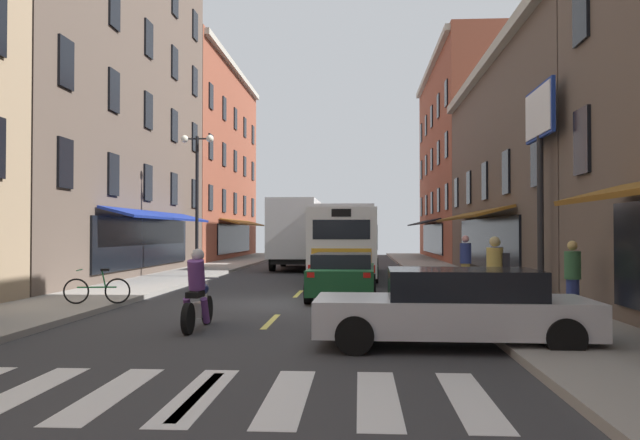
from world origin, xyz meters
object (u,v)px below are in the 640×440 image
at_px(billboard_sign, 540,139).
at_px(pedestrian_rear, 497,268).
at_px(sedan_mid, 455,307).
at_px(bicycle_near, 97,290).
at_px(sedan_far, 309,251).
at_px(pedestrian_far, 466,262).
at_px(pedestrian_near, 496,274).
at_px(street_lamp_twin, 197,198).
at_px(motorcycle_rider, 198,295).
at_px(sedan_near, 343,275).
at_px(transit_bus, 348,241).
at_px(box_truck, 297,234).
at_px(pedestrian_mid, 573,277).

distance_m(billboard_sign, pedestrian_rear, 3.80).
distance_m(sedan_mid, bicycle_near, 9.84).
xyz_separation_m(sedan_far, pedestrian_far, (6.87, -22.63, 0.32)).
bearing_deg(pedestrian_near, sedan_far, 22.03).
relative_size(pedestrian_rear, street_lamp_twin, 0.28).
relative_size(billboard_sign, street_lamp_twin, 0.99).
height_order(sedan_mid, pedestrian_near, pedestrian_near).
height_order(sedan_mid, pedestrian_far, pedestrian_far).
height_order(sedan_mid, pedestrian_rear, pedestrian_rear).
relative_size(billboard_sign, pedestrian_rear, 3.55).
xyz_separation_m(sedan_mid, street_lamp_twin, (-8.58, 15.61, 2.77)).
xyz_separation_m(billboard_sign, pedestrian_near, (-2.04, -3.80, -3.53)).
distance_m(motorcycle_rider, pedestrian_far, 10.47).
bearing_deg(motorcycle_rider, sedan_near, 66.15).
distance_m(sedan_near, pedestrian_far, 4.25).
bearing_deg(sedan_mid, sedan_far, 98.96).
bearing_deg(bicycle_near, pedestrian_near, -10.55).
xyz_separation_m(bicycle_near, pedestrian_far, (10.26, 4.70, 0.55)).
bearing_deg(pedestrian_far, transit_bus, 125.53).
bearing_deg(motorcycle_rider, box_truck, 90.15).
distance_m(transit_bus, bicycle_near, 14.32).
bearing_deg(pedestrian_near, street_lamp_twin, 48.14).
relative_size(sedan_far, street_lamp_twin, 0.78).
xyz_separation_m(box_truck, motorcycle_rider, (0.06, -21.75, -1.23)).
bearing_deg(pedestrian_mid, bicycle_near, 82.66).
height_order(pedestrian_near, pedestrian_far, pedestrian_near).
bearing_deg(bicycle_near, sedan_near, 26.32).
distance_m(sedan_mid, pedestrian_mid, 4.59).
bearing_deg(sedan_mid, billboard_sign, 63.91).
bearing_deg(pedestrian_near, transit_bus, 23.08).
xyz_separation_m(sedan_near, motorcycle_rider, (-2.83, -6.40, 0.00)).
bearing_deg(sedan_far, pedestrian_rear, -73.86).
distance_m(transit_bus, pedestrian_rear, 11.60).
height_order(box_truck, motorcycle_rider, box_truck).
bearing_deg(sedan_far, pedestrian_far, -73.12).
bearing_deg(billboard_sign, pedestrian_far, 120.75).
bearing_deg(sedan_near, pedestrian_far, 21.82).
relative_size(sedan_mid, pedestrian_mid, 2.87).
height_order(bicycle_near, pedestrian_mid, pedestrian_mid).
bearing_deg(pedestrian_near, sedan_near, 44.94).
relative_size(billboard_sign, box_truck, 0.73).
relative_size(box_truck, sedan_mid, 1.71).
height_order(billboard_sign, street_lamp_twin, street_lamp_twin).
distance_m(sedan_near, sedan_mid, 8.40).
xyz_separation_m(billboard_sign, street_lamp_twin, (-11.99, 8.66, -1.16)).
bearing_deg(pedestrian_mid, sedan_far, 16.46).
relative_size(motorcycle_rider, pedestrian_rear, 1.23).
xyz_separation_m(sedan_near, pedestrian_near, (3.53, -4.96, 0.37)).
height_order(billboard_sign, transit_bus, billboard_sign).
relative_size(pedestrian_mid, street_lamp_twin, 0.28).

